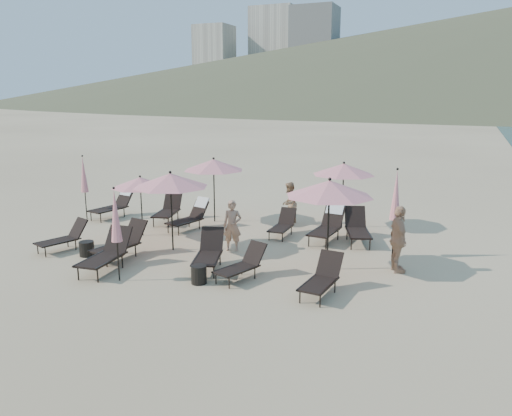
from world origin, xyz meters
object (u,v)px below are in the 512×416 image
at_px(lounger_6, 115,203).
at_px(side_table_1, 199,274).
at_px(lounger_11, 357,228).
at_px(umbrella_closed_1, 396,196).
at_px(lounger_7, 168,209).
at_px(lounger_10, 328,224).
at_px(umbrella_closed_2, 84,175).
at_px(side_table_0, 87,249).
at_px(lounger_0, 64,237).
at_px(lounger_8, 191,215).
at_px(lounger_2, 122,242).
at_px(lounger_1, 106,253).
at_px(lounger_9, 283,224).
at_px(beachgoer_b, 289,203).
at_px(umbrella_open_2, 329,188).
at_px(beachgoer_a, 232,226).
at_px(lounger_5, 322,278).
at_px(umbrella_open_3, 214,165).
at_px(umbrella_open_0, 140,182).
at_px(lounger_4, 242,264).
at_px(umbrella_open_4, 344,169).
at_px(lounger_3, 209,252).
at_px(beachgoer_c, 398,239).
at_px(umbrella_open_1, 170,180).
at_px(umbrella_closed_0, 115,216).

xyz_separation_m(lounger_6, side_table_1, (6.41, -4.87, -0.32)).
relative_size(lounger_11, umbrella_closed_1, 0.73).
relative_size(lounger_7, lounger_10, 0.98).
distance_m(umbrella_closed_2, side_table_0, 4.93).
bearing_deg(lounger_0, lounger_8, 76.03).
relative_size(lounger_2, lounger_11, 0.95).
distance_m(lounger_1, lounger_9, 5.96).
distance_m(lounger_0, lounger_1, 2.56).
bearing_deg(beachgoer_b, lounger_10, 51.11).
distance_m(lounger_6, lounger_8, 3.62).
relative_size(lounger_8, lounger_11, 0.93).
xyz_separation_m(lounger_1, lounger_8, (-0.07, 4.58, 0.01)).
xyz_separation_m(lounger_1, lounger_11, (5.64, 5.26, -0.01)).
height_order(umbrella_open_2, beachgoer_a, umbrella_open_2).
bearing_deg(lounger_5, lounger_9, 125.88).
distance_m(lounger_5, umbrella_open_3, 7.85).
relative_size(lounger_8, umbrella_closed_1, 0.68).
distance_m(lounger_1, beachgoer_a, 3.75).
xyz_separation_m(lounger_2, umbrella_open_0, (-0.84, 2.18, 1.34)).
height_order(umbrella_closed_1, beachgoer_b, umbrella_closed_1).
height_order(lounger_4, beachgoer_a, beachgoer_a).
xyz_separation_m(lounger_4, side_table_1, (-0.87, -0.71, -0.17)).
xyz_separation_m(lounger_11, umbrella_closed_1, (1.27, -1.10, 1.35)).
distance_m(lounger_8, beachgoer_b, 3.57).
bearing_deg(lounger_5, lounger_10, 108.58).
bearing_deg(lounger_7, side_table_0, -103.60).
distance_m(umbrella_closed_1, umbrella_closed_2, 11.38).
bearing_deg(umbrella_open_3, umbrella_open_4, 12.75).
distance_m(lounger_3, beachgoer_c, 5.07).
xyz_separation_m(umbrella_open_2, umbrella_open_3, (-5.25, 3.49, -0.10)).
xyz_separation_m(lounger_5, lounger_7, (-7.15, 4.51, 0.06)).
bearing_deg(lounger_5, beachgoer_b, 121.50).
relative_size(lounger_4, lounger_5, 1.00).
relative_size(umbrella_open_1, beachgoer_a, 1.57).
bearing_deg(lounger_11, umbrella_open_1, -168.42).
relative_size(lounger_6, umbrella_closed_1, 0.74).
relative_size(lounger_6, lounger_8, 1.09).
height_order(umbrella_closed_0, beachgoer_c, umbrella_closed_0).
relative_size(lounger_7, lounger_11, 0.98).
xyz_separation_m(lounger_6, umbrella_closed_1, (10.57, -0.84, 1.28)).
relative_size(beachgoer_a, beachgoer_b, 1.00).
bearing_deg(lounger_2, umbrella_open_0, 120.30).
height_order(lounger_9, umbrella_open_2, umbrella_open_2).
distance_m(lounger_3, umbrella_open_2, 3.67).
relative_size(umbrella_open_3, umbrella_closed_2, 0.98).
bearing_deg(umbrella_open_2, umbrella_closed_2, 169.09).
height_order(lounger_6, side_table_0, lounger_6).
height_order(lounger_9, umbrella_open_3, umbrella_open_3).
relative_size(lounger_1, lounger_5, 1.18).
bearing_deg(lounger_2, lounger_6, 139.53).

